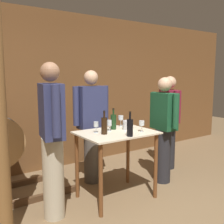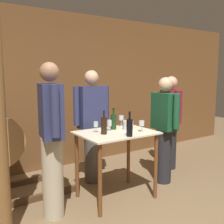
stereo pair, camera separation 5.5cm
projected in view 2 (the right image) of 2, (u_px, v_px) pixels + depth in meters
The scene contains 14 objects.
back_wall at pixel (71, 91), 4.70m from camera, with size 8.40×0.05×2.70m.
tasting_table at pixel (116, 146), 3.43m from camera, with size 0.98×0.72×0.90m.
wine_bottle_far_left at pixel (104, 125), 3.26m from camera, with size 0.08×0.08×0.30m.
wine_bottle_left at pixel (130, 127), 3.14m from camera, with size 0.08×0.08×0.30m.
wine_bottle_center at pixel (114, 121), 3.55m from camera, with size 0.08×0.08×0.29m.
wine_glass_near_left at pixel (96, 125), 3.35m from camera, with size 0.06×0.06×0.14m.
wine_glass_near_center at pixel (109, 123), 3.45m from camera, with size 0.06×0.06×0.15m.
wine_glass_near_right at pixel (121, 118), 3.76m from camera, with size 0.07×0.07×0.16m.
wine_glass_far_side at pixel (142, 124), 3.39m from camera, with size 0.07×0.07×0.15m.
ice_bucket at pixel (128, 125), 3.55m from camera, with size 0.14×0.14×0.12m.
person_host at pixel (92, 124), 3.92m from camera, with size 0.59×0.24×1.70m.
person_visitor_with_scarf at pixel (170, 121), 4.52m from camera, with size 0.34×0.56×1.61m.
person_visitor_bearded at pixel (164, 128), 3.92m from camera, with size 0.25×0.59×1.60m.
person_visitor_near_door at pixel (52, 137), 2.92m from camera, with size 0.29×0.58×1.77m.
Camera 2 is at (-1.97, -1.90, 1.64)m, focal length 42.00 mm.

